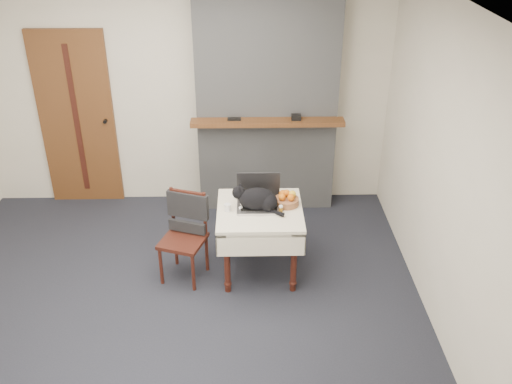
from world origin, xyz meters
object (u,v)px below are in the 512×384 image
pill_bottle (281,209)px  laptop (259,198)px  fruit_basket (287,199)px  side_table (260,219)px  cream_jar (227,207)px  door (77,120)px  chair (186,223)px  cat (258,199)px

pill_bottle → laptop: bearing=141.9°
pill_bottle → fruit_basket: (0.06, 0.15, 0.01)m
side_table → fruit_basket: fruit_basket is taller
side_table → cream_jar: cream_jar is taller
fruit_basket → pill_bottle: bearing=-112.2°
pill_bottle → fruit_basket: 0.17m
door → side_table: size_ratio=2.56×
side_table → fruit_basket: bearing=17.4°
side_table → chair: bearing=179.2°
cream_jar → fruit_basket: 0.55m
door → laptop: bearing=-35.2°
cream_jar → chair: (-0.39, 0.04, -0.19)m
cat → chair: size_ratio=0.56×
door → cat: size_ratio=4.16×
cat → cream_jar: cat is taller
pill_bottle → fruit_basket: size_ratio=0.33×
laptop → cream_jar: bearing=-159.0°
laptop → chair: (-0.68, -0.07, -0.23)m
cat → pill_bottle: (0.20, -0.07, -0.07)m
door → fruit_basket: size_ratio=8.84×
side_table → pill_bottle: 0.25m
side_table → fruit_basket: size_ratio=3.45×
fruit_basket → chair: size_ratio=0.26×
side_table → cat: 0.22m
side_table → fruit_basket: (0.25, 0.08, 0.16)m
cat → fruit_basket: bearing=28.4°
cream_jar → fruit_basket: bearing=11.0°
laptop → pill_bottle: laptop is taller
cream_jar → side_table: bearing=5.3°
laptop → door: bearing=145.3°
cat → pill_bottle: cat is taller
laptop → cat: (-0.01, -0.09, 0.03)m
laptop → chair: 0.72m
chair → pill_bottle: bearing=13.6°
cat → fruit_basket: (0.27, 0.08, -0.05)m
fruit_basket → chair: 0.96m
side_table → laptop: laptop is taller
door → side_table: bearing=-36.5°
chair → fruit_basket: bearing=23.3°
cat → fruit_basket: 0.29m
laptop → cream_jar: laptop is taller
cream_jar → chair: bearing=174.7°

